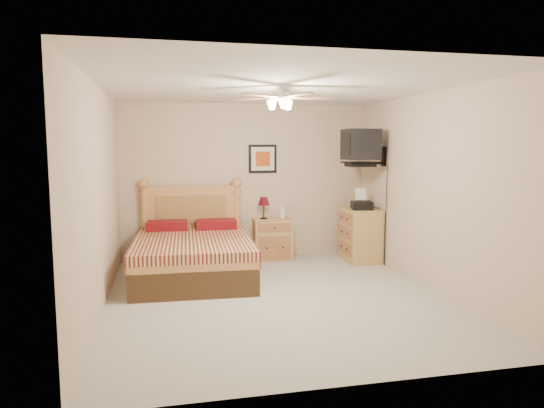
# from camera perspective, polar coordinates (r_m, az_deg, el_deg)

# --- Properties ---
(floor) EXTENTS (4.50, 4.50, 0.00)m
(floor) POSITION_cam_1_polar(r_m,az_deg,el_deg) (5.98, 0.57, -10.93)
(floor) COLOR #ACA79B
(floor) RESTS_ON ground
(ceiling) EXTENTS (4.00, 4.50, 0.04)m
(ceiling) POSITION_cam_1_polar(r_m,az_deg,el_deg) (5.73, 0.60, 13.61)
(ceiling) COLOR white
(ceiling) RESTS_ON ground
(wall_back) EXTENTS (4.00, 0.04, 2.50)m
(wall_back) POSITION_cam_1_polar(r_m,az_deg,el_deg) (7.92, -3.05, 2.65)
(wall_back) COLOR beige
(wall_back) RESTS_ON ground
(wall_front) EXTENTS (4.00, 0.04, 2.50)m
(wall_front) POSITION_cam_1_polar(r_m,az_deg,el_deg) (3.58, 8.64, -2.40)
(wall_front) COLOR beige
(wall_front) RESTS_ON ground
(wall_left) EXTENTS (0.04, 4.50, 2.50)m
(wall_left) POSITION_cam_1_polar(r_m,az_deg,el_deg) (5.63, -19.69, 0.59)
(wall_left) COLOR beige
(wall_left) RESTS_ON ground
(wall_right) EXTENTS (0.04, 4.50, 2.50)m
(wall_right) POSITION_cam_1_polar(r_m,az_deg,el_deg) (6.47, 18.14, 1.40)
(wall_right) COLOR beige
(wall_right) RESTS_ON ground
(bed) EXTENTS (1.64, 2.11, 1.33)m
(bed) POSITION_cam_1_polar(r_m,az_deg,el_deg) (6.78, -9.31, -3.11)
(bed) COLOR #BD834D
(bed) RESTS_ON ground
(nightstand) EXTENTS (0.63, 0.49, 0.65)m
(nightstand) POSITION_cam_1_polar(r_m,az_deg,el_deg) (7.88, 0.05, -4.14)
(nightstand) COLOR #A47643
(nightstand) RESTS_ON ground
(table_lamp) EXTENTS (0.24, 0.24, 0.35)m
(table_lamp) POSITION_cam_1_polar(r_m,az_deg,el_deg) (7.83, -0.97, -0.47)
(table_lamp) COLOR #590C1A
(table_lamp) RESTS_ON nightstand
(lotion_bottle) EXTENTS (0.11, 0.11, 0.24)m
(lotion_bottle) POSITION_cam_1_polar(r_m,az_deg,el_deg) (7.89, 1.24, -0.84)
(lotion_bottle) COLOR white
(lotion_bottle) RESTS_ON nightstand
(framed_picture) EXTENTS (0.46, 0.04, 0.46)m
(framed_picture) POSITION_cam_1_polar(r_m,az_deg,el_deg) (7.93, -1.11, 5.34)
(framed_picture) COLOR black
(framed_picture) RESTS_ON wall_back
(dresser) EXTENTS (0.51, 0.72, 0.84)m
(dresser) POSITION_cam_1_polar(r_m,az_deg,el_deg) (7.87, 10.33, -3.56)
(dresser) COLOR #AE8646
(dresser) RESTS_ON ground
(fax_machine) EXTENTS (0.37, 0.38, 0.33)m
(fax_machine) POSITION_cam_1_polar(r_m,az_deg,el_deg) (7.68, 10.52, 0.59)
(fax_machine) COLOR black
(fax_machine) RESTS_ON dresser
(magazine_lower) EXTENTS (0.30, 0.34, 0.03)m
(magazine_lower) POSITION_cam_1_polar(r_m,az_deg,el_deg) (8.01, 9.65, -0.23)
(magazine_lower) COLOR #AFA28C
(magazine_lower) RESTS_ON dresser
(magazine_upper) EXTENTS (0.22, 0.30, 0.02)m
(magazine_upper) POSITION_cam_1_polar(r_m,az_deg,el_deg) (8.00, 9.61, -0.06)
(magazine_upper) COLOR gray
(magazine_upper) RESTS_ON magazine_lower
(wall_tv) EXTENTS (0.56, 0.46, 0.58)m
(wall_tv) POSITION_cam_1_polar(r_m,az_deg,el_deg) (7.52, 11.44, 6.58)
(wall_tv) COLOR black
(wall_tv) RESTS_ON wall_right
(ceiling_fan) EXTENTS (1.14, 1.14, 0.28)m
(ceiling_fan) POSITION_cam_1_polar(r_m,az_deg,el_deg) (5.53, 1.07, 12.41)
(ceiling_fan) COLOR white
(ceiling_fan) RESTS_ON ceiling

